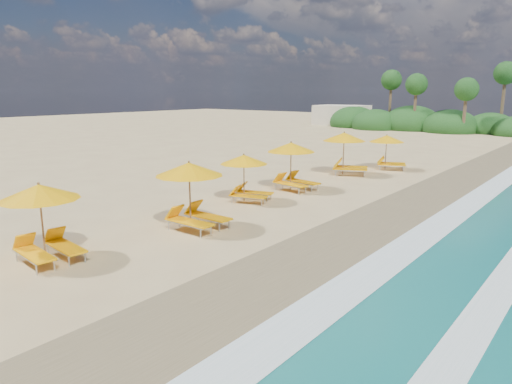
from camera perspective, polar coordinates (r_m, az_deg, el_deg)
name	(u,v)px	position (r m, az deg, el deg)	size (l,w,h in m)	color
ground	(256,223)	(17.60, 0.00, -3.82)	(160.00, 160.00, 0.00)	tan
wet_sand	(353,244)	(15.56, 11.74, -6.24)	(4.00, 160.00, 0.01)	#8A7852
surf_foam	(438,262)	(14.65, 21.31, -7.94)	(4.00, 160.00, 0.01)	white
station_2	(44,217)	(14.81, -24.38, -2.84)	(2.67, 2.51, 2.31)	olive
station_3	(194,191)	(16.78, -7.61, 0.11)	(2.63, 2.43, 2.45)	olive
station_4	(247,175)	(20.83, -1.05, 2.11)	(2.73, 2.67, 2.16)	olive
station_5	(294,163)	(23.36, 4.60, 3.55)	(2.85, 2.70, 2.42)	olive
station_6	(347,151)	(28.11, 11.01, 4.98)	(3.33, 3.31, 2.54)	olive
station_7	(389,150)	(30.66, 15.86, 4.96)	(2.88, 2.85, 2.20)	olive
treeline	(419,122)	(62.37, 19.17, 8.01)	(25.80, 8.80, 9.74)	#163D14
beach_building	(342,115)	(69.45, 10.36, 9.18)	(7.00, 5.00, 2.80)	beige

